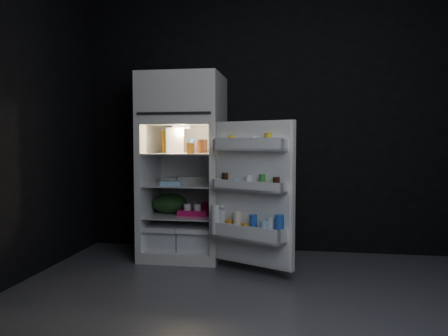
% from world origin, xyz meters
% --- Properties ---
extents(floor, '(4.00, 3.40, 0.00)m').
position_xyz_m(floor, '(0.00, 0.00, 0.00)').
color(floor, '#505056').
rests_on(floor, ground).
extents(wall_back, '(4.00, 0.00, 2.70)m').
position_xyz_m(wall_back, '(0.00, 1.70, 1.35)').
color(wall_back, black).
rests_on(wall_back, ground).
extents(wall_front, '(4.00, 0.00, 2.70)m').
position_xyz_m(wall_front, '(0.00, -1.70, 1.35)').
color(wall_front, black).
rests_on(wall_front, ground).
extents(refrigerator, '(0.76, 0.71, 1.78)m').
position_xyz_m(refrigerator, '(-0.89, 1.32, 0.96)').
color(refrigerator, white).
rests_on(refrigerator, ground).
extents(fridge_door, '(0.73, 0.49, 1.22)m').
position_xyz_m(fridge_door, '(-0.18, 0.78, 0.68)').
color(fridge_door, white).
rests_on(fridge_door, ground).
extents(milk_jug, '(0.21, 0.21, 0.24)m').
position_xyz_m(milk_jug, '(-0.98, 1.28, 1.15)').
color(milk_jug, white).
rests_on(milk_jug, refrigerator).
extents(mayo_jar, '(0.11, 0.11, 0.14)m').
position_xyz_m(mayo_jar, '(-0.81, 1.38, 1.10)').
color(mayo_jar, blue).
rests_on(mayo_jar, refrigerator).
extents(jam_jar, '(0.12, 0.12, 0.13)m').
position_xyz_m(jam_jar, '(-0.71, 1.28, 1.09)').
color(jam_jar, black).
rests_on(jam_jar, refrigerator).
extents(amber_bottle, '(0.09, 0.09, 0.22)m').
position_xyz_m(amber_bottle, '(-1.11, 1.41, 1.14)').
color(amber_bottle, orange).
rests_on(amber_bottle, refrigerator).
extents(small_carton, '(0.08, 0.07, 0.10)m').
position_xyz_m(small_carton, '(-0.77, 1.08, 1.08)').
color(small_carton, orange).
rests_on(small_carton, refrigerator).
extents(egg_carton, '(0.28, 0.19, 0.07)m').
position_xyz_m(egg_carton, '(-0.82, 1.27, 0.76)').
color(egg_carton, gray).
rests_on(egg_carton, refrigerator).
extents(pie, '(0.39, 0.39, 0.04)m').
position_xyz_m(pie, '(-1.00, 1.36, 0.75)').
color(pie, tan).
rests_on(pie, refrigerator).
extents(flat_package, '(0.20, 0.12, 0.04)m').
position_xyz_m(flat_package, '(-0.97, 1.10, 0.75)').
color(flat_package, '#8FC2DD').
rests_on(flat_package, refrigerator).
extents(wrapped_pkg, '(0.15, 0.13, 0.05)m').
position_xyz_m(wrapped_pkg, '(-0.73, 1.39, 0.75)').
color(wrapped_pkg, '#EFE1C3').
rests_on(wrapped_pkg, refrigerator).
extents(produce_bag, '(0.42, 0.39, 0.20)m').
position_xyz_m(produce_bag, '(-1.04, 1.31, 0.52)').
color(produce_bag, '#193815').
rests_on(produce_bag, refrigerator).
extents(yogurt_tray, '(0.29, 0.16, 0.05)m').
position_xyz_m(yogurt_tray, '(-0.78, 1.21, 0.45)').
color(yogurt_tray, '#DF1359').
rests_on(yogurt_tray, refrigerator).
extents(small_can_red, '(0.09, 0.09, 0.09)m').
position_xyz_m(small_can_red, '(-0.72, 1.47, 0.47)').
color(small_can_red, '#DF1359').
rests_on(small_can_red, refrigerator).
extents(small_can_silver, '(0.08, 0.08, 0.09)m').
position_xyz_m(small_can_silver, '(-0.63, 1.39, 0.47)').
color(small_can_silver, silver).
rests_on(small_can_silver, refrigerator).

